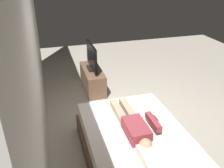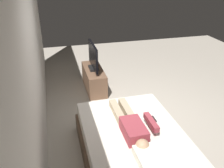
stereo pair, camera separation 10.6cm
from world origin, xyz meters
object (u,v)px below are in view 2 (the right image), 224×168
person (132,125)px  tv_stand (94,79)px  bed (133,146)px  remote (154,119)px  pillow (152,160)px  tv (93,57)px

person → tv_stand: person is taller
bed → remote: 0.51m
remote → tv_stand: bearing=12.6°
remote → tv_stand: remote is taller
bed → remote: remote is taller
pillow → remote: 0.92m
bed → person: (0.03, 0.02, 0.36)m
person → tv: bearing=2.3°
tv_stand → person: bearing=-177.7°
bed → person: 0.36m
person → remote: person is taller
pillow → remote: bearing=-24.5°
bed → remote: size_ratio=13.02×
person → bed: bearing=-141.2°
pillow → remote: (0.84, -0.38, -0.05)m
person → pillow: bearing=-178.1°
bed → tv_stand: size_ratio=1.78×
pillow → tv: 3.08m
pillow → tv_stand: size_ratio=0.44×
tv → person: bearing=-177.7°
bed → tv: bearing=2.8°
pillow → tv_stand: pillow is taller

